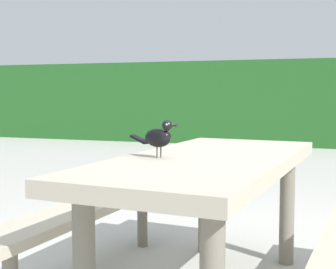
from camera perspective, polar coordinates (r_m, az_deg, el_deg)
hedge_wall at (r=10.73m, az=17.27°, el=3.60°), size 28.00×2.23×1.71m
picnic_table_foreground at (r=2.45m, az=4.70°, el=-6.77°), size 1.82×1.86×0.74m
bird_grackle at (r=2.32m, az=-1.02°, el=-0.24°), size 0.28×0.13×0.18m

